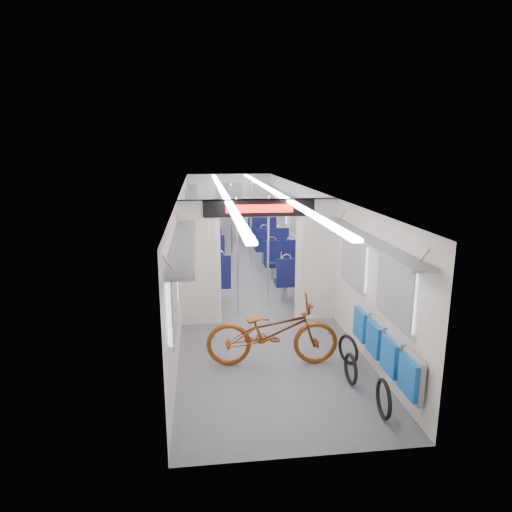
# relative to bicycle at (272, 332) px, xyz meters

# --- Properties ---
(carriage) EXTENTS (12.00, 12.02, 2.31)m
(carriage) POSITION_rel_bicycle_xyz_m (0.03, 3.56, 0.98)
(carriage) COLOR #515456
(carriage) RESTS_ON ground
(bicycle) EXTENTS (2.02, 0.83, 1.04)m
(bicycle) POSITION_rel_bicycle_xyz_m (0.00, 0.00, 0.00)
(bicycle) COLOR brown
(bicycle) RESTS_ON ground
(flip_bench) EXTENTS (0.12, 2.12, 0.53)m
(flip_bench) POSITION_rel_bicycle_xyz_m (1.38, -0.85, 0.06)
(flip_bench) COLOR gray
(flip_bench) RESTS_ON carriage
(bike_hoop_a) EXTENTS (0.08, 0.50, 0.49)m
(bike_hoop_a) POSITION_rel_bicycle_xyz_m (1.12, -1.57, -0.30)
(bike_hoop_a) COLOR black
(bike_hoop_a) RESTS_ON ground
(bike_hoop_b) EXTENTS (0.06, 0.45, 0.45)m
(bike_hoop_b) POSITION_rel_bicycle_xyz_m (0.99, -0.73, -0.32)
(bike_hoop_b) COLOR black
(bike_hoop_b) RESTS_ON ground
(bike_hoop_c) EXTENTS (0.20, 0.45, 0.46)m
(bike_hoop_c) POSITION_rel_bicycle_xyz_m (1.14, -0.14, -0.32)
(bike_hoop_c) COLOR black
(bike_hoop_c) RESTS_ON ground
(seat_bay_near_left) EXTENTS (0.96, 2.32, 1.18)m
(seat_bay_near_left) POSITION_rel_bicycle_xyz_m (-0.91, 3.89, 0.06)
(seat_bay_near_left) COLOR #0D103A
(seat_bay_near_left) RESTS_ON ground
(seat_bay_near_right) EXTENTS (0.89, 1.97, 1.07)m
(seat_bay_near_right) POSITION_rel_bicycle_xyz_m (0.96, 3.66, 0.01)
(seat_bay_near_right) COLOR #0D103A
(seat_bay_near_right) RESTS_ON ground
(seat_bay_far_left) EXTENTS (0.94, 2.19, 1.14)m
(seat_bay_far_left) POSITION_rel_bicycle_xyz_m (-0.91, 7.27, 0.04)
(seat_bay_far_left) COLOR #0D103A
(seat_bay_far_left) RESTS_ON ground
(seat_bay_far_right) EXTENTS (0.93, 2.17, 1.13)m
(seat_bay_far_right) POSITION_rel_bicycle_xyz_m (0.96, 7.07, 0.04)
(seat_bay_far_right) COLOR #0D103A
(seat_bay_far_right) RESTS_ON ground
(stanchion_near_left) EXTENTS (0.04, 0.04, 2.30)m
(stanchion_near_left) POSITION_rel_bicycle_xyz_m (-0.33, 2.16, 0.63)
(stanchion_near_left) COLOR silver
(stanchion_near_left) RESTS_ON ground
(stanchion_near_right) EXTENTS (0.04, 0.04, 2.30)m
(stanchion_near_right) POSITION_rel_bicycle_xyz_m (0.30, 2.44, 0.63)
(stanchion_near_right) COLOR silver
(stanchion_near_right) RESTS_ON ground
(stanchion_far_left) EXTENTS (0.04, 0.04, 2.30)m
(stanchion_far_left) POSITION_rel_bicycle_xyz_m (-0.21, 5.45, 0.63)
(stanchion_far_left) COLOR silver
(stanchion_far_left) RESTS_ON ground
(stanchion_far_right) EXTENTS (0.04, 0.04, 2.30)m
(stanchion_far_right) POSITION_rel_bicycle_xyz_m (0.33, 5.71, 0.63)
(stanchion_far_right) COLOR silver
(stanchion_far_right) RESTS_ON ground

